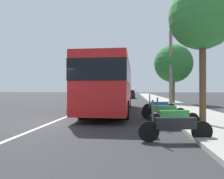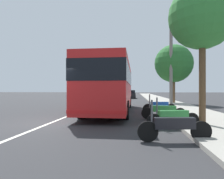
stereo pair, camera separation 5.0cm
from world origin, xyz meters
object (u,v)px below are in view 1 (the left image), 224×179
at_px(motorcycle_by_tree, 163,110).
at_px(car_ahead_same_lane, 109,93).
at_px(car_behind_bus, 104,94).
at_px(roadside_tree_near_camera, 203,17).
at_px(roadside_tree_mid_block, 173,64).
at_px(utility_pole, 171,68).
at_px(motorcycle_mid_row, 175,126).
at_px(car_side_street, 130,94).
at_px(coach_bus, 111,85).
at_px(car_oncoming, 109,93).
at_px(motorcycle_angled, 174,117).
at_px(motorcycle_nearest_curb, 159,106).

xyz_separation_m(motorcycle_by_tree, car_ahead_same_lane, (42.14, 8.43, 0.27)).
distance_m(car_behind_bus, roadside_tree_near_camera, 32.56).
distance_m(roadside_tree_mid_block, utility_pole, 1.96).
bearing_deg(utility_pole, motorcycle_mid_row, 170.27).
bearing_deg(car_behind_bus, car_side_street, 54.22).
distance_m(car_side_street, roadside_tree_mid_block, 15.03).
distance_m(car_behind_bus, car_ahead_same_lane, 13.19).
bearing_deg(coach_bus, motorcycle_mid_row, -159.95).
bearing_deg(utility_pole, roadside_tree_mid_block, -18.63).
bearing_deg(coach_bus, roadside_tree_mid_block, -34.94).
bearing_deg(coach_bus, car_behind_bus, 9.63).
xyz_separation_m(car_oncoming, roadside_tree_mid_block, (-22.73, -9.95, 3.71)).
bearing_deg(utility_pole, motorcycle_angled, 170.29).
bearing_deg(roadside_tree_mid_block, coach_bus, 145.31).
relative_size(motorcycle_nearest_curb, car_oncoming, 0.48).
xyz_separation_m(car_behind_bus, car_ahead_same_lane, (13.16, 0.77, 0.04)).
distance_m(coach_bus, car_oncoming, 31.54).
bearing_deg(motorcycle_mid_row, motorcycle_by_tree, -101.66).
distance_m(car_oncoming, roadside_tree_mid_block, 25.09).
distance_m(motorcycle_angled, car_side_street, 27.80).
height_order(motorcycle_by_tree, car_behind_bus, car_behind_bus).
height_order(motorcycle_mid_row, motorcycle_by_tree, motorcycle_mid_row).
bearing_deg(motorcycle_mid_row, car_behind_bus, -85.28).
distance_m(car_behind_bus, utility_pole, 21.72).
bearing_deg(motorcycle_nearest_curb, roadside_tree_near_camera, 98.97).
xyz_separation_m(coach_bus, car_oncoming, (31.25, 4.05, -1.21)).
relative_size(motorcycle_angled, car_oncoming, 0.49).
distance_m(motorcycle_mid_row, car_side_street, 29.88).
bearing_deg(car_oncoming, motorcycle_nearest_curb, 16.12).
bearing_deg(motorcycle_mid_row, utility_pole, -107.36).
relative_size(coach_bus, motorcycle_nearest_curb, 5.09).
bearing_deg(motorcycle_mid_row, coach_bus, -77.33).
bearing_deg(car_side_street, motorcycle_mid_row, -177.18).
distance_m(motorcycle_mid_row, roadside_tree_mid_block, 16.93).
height_order(car_side_street, car_ahead_same_lane, car_ahead_same_lane).
height_order(car_behind_bus, roadside_tree_near_camera, roadside_tree_near_camera).
distance_m(car_oncoming, roadside_tree_near_camera, 37.60).
bearing_deg(motorcycle_by_tree, motorcycle_angled, 93.22).
distance_m(motorcycle_by_tree, roadside_tree_mid_block, 12.57).
bearing_deg(motorcycle_by_tree, car_behind_bus, -73.07).
bearing_deg(utility_pole, coach_bus, 141.88).
relative_size(motorcycle_nearest_curb, car_ahead_same_lane, 0.52).
height_order(car_ahead_same_lane, utility_pole, utility_pole).
bearing_deg(motorcycle_angled, motorcycle_nearest_curb, -108.42).
relative_size(roadside_tree_near_camera, utility_pole, 0.79).
xyz_separation_m(coach_bus, car_behind_bus, (25.89, 4.51, -1.22)).
relative_size(motorcycle_by_tree, roadside_tree_near_camera, 0.39).
bearing_deg(roadside_tree_near_camera, utility_pole, -4.12).
bearing_deg(car_ahead_same_lane, motorcycle_angled, 8.66).
distance_m(motorcycle_angled, utility_pole, 12.91).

